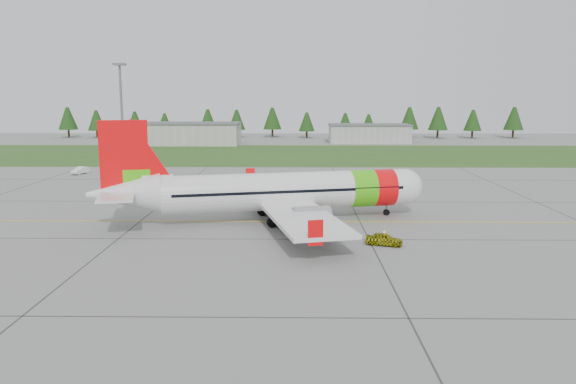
{
  "coord_description": "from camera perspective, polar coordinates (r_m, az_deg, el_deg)",
  "views": [
    {
      "loc": [
        2.73,
        -54.16,
        14.09
      ],
      "look_at": [
        1.87,
        5.77,
        3.79
      ],
      "focal_mm": 35.0,
      "sensor_mm": 36.0,
      "label": 1
    }
  ],
  "objects": [
    {
      "name": "service_van",
      "position": [
        109.09,
        -20.37,
        2.77
      ],
      "size": [
        1.72,
        1.67,
        3.96
      ],
      "primitive_type": "imported",
      "rotation": [
        0.0,
        0.0,
        -0.32
      ],
      "color": "white",
      "rests_on": "ground"
    },
    {
      "name": "hangar_east",
      "position": [
        173.97,
        8.22,
        5.86
      ],
      "size": [
        24.0,
        12.0,
        5.2
      ],
      "primitive_type": "cube",
      "color": "#A8A8A3",
      "rests_on": "ground"
    },
    {
      "name": "ground",
      "position": [
        56.03,
        -2.0,
        -4.82
      ],
      "size": [
        320.0,
        320.0,
        0.0
      ],
      "primitive_type": "plane",
      "color": "gray",
      "rests_on": "ground"
    },
    {
      "name": "floodlight_mast",
      "position": [
        117.48,
        -16.51,
        7.36
      ],
      "size": [
        0.5,
        0.5,
        20.0
      ],
      "primitive_type": "cylinder",
      "color": "slate",
      "rests_on": "ground"
    },
    {
      "name": "follow_me_car",
      "position": [
        54.14,
        9.78,
        -3.56
      ],
      "size": [
        1.57,
        1.71,
        3.53
      ],
      "primitive_type": "imported",
      "rotation": [
        0.0,
        0.0,
        1.27
      ],
      "color": "#D3D20B",
      "rests_on": "ground"
    },
    {
      "name": "grass_strip",
      "position": [
        136.91,
        -0.32,
        3.85
      ],
      "size": [
        320.0,
        50.0,
        0.03
      ],
      "primitive_type": "cube",
      "color": "#30561E",
      "rests_on": "ground"
    },
    {
      "name": "hangar_west",
      "position": [
        167.76,
        -10.48,
        5.8
      ],
      "size": [
        32.0,
        14.0,
        6.0
      ],
      "primitive_type": "cube",
      "color": "#A8A8A3",
      "rests_on": "ground"
    },
    {
      "name": "treeline",
      "position": [
        192.39,
        0.01,
        7.04
      ],
      "size": [
        160.0,
        8.0,
        10.0
      ],
      "primitive_type": null,
      "color": "#1C3F14",
      "rests_on": "ground"
    },
    {
      "name": "aircraft",
      "position": [
        63.65,
        -0.78,
        0.03
      ],
      "size": [
        37.7,
        35.42,
        11.59
      ],
      "rotation": [
        0.0,
        0.0,
        0.24
      ],
      "color": "white",
      "rests_on": "ground"
    },
    {
      "name": "taxi_guideline",
      "position": [
        63.79,
        -1.65,
        -3.0
      ],
      "size": [
        120.0,
        0.25,
        0.02
      ],
      "primitive_type": "cube",
      "color": "gold",
      "rests_on": "ground"
    }
  ]
}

